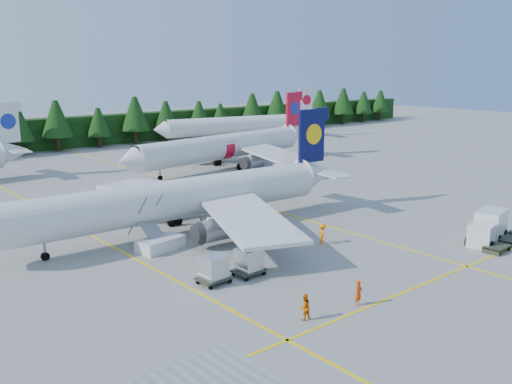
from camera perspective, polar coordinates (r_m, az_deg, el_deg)
ground at (r=48.48m, az=10.56°, el=-7.02°), size 320.00×320.00×0.00m
taxi_stripe_a at (r=55.77m, az=-15.37°, el=-4.64°), size 0.25×120.00×0.01m
taxi_stripe_b at (r=66.09m, az=0.57°, el=-1.50°), size 0.25×120.00×0.01m
taxi_stripe_cross at (r=45.16m, az=16.46°, el=-8.82°), size 80.00×0.25×0.01m
treeline_hedge at (r=117.16m, az=-21.92°, el=5.27°), size 220.00×4.00×6.00m
airliner_navy at (r=54.94m, az=-8.78°, el=-0.93°), size 38.78×31.88×11.27m
airliner_red at (r=89.63m, az=-3.69°, el=4.43°), size 38.89×31.78×11.35m
airliner_far_right at (r=123.05m, az=-2.32°, el=6.69°), size 37.69×10.32×11.06m
airstairs at (r=51.72m, az=-9.78°, el=-4.78°), size 4.47×6.07×3.74m
service_truck at (r=57.01m, az=22.13°, el=-3.31°), size 6.13×3.41×2.80m
dolly_train at (r=57.51m, az=24.02°, el=-4.30°), size 8.70×2.50×0.14m
uld_pair at (r=43.83m, az=-2.47°, el=-7.23°), size 5.55×2.35×1.84m
crew_a at (r=40.10m, az=10.22°, el=-9.88°), size 0.74×0.58×1.80m
crew_b at (r=37.53m, az=4.86°, el=-11.36°), size 0.91×0.73×1.77m
crew_c at (r=52.69m, az=6.67°, el=-4.19°), size 0.78×0.93×1.92m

